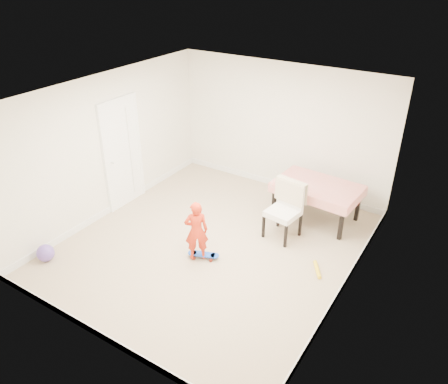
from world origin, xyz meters
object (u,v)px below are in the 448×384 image
Objects in this scene: dining_table at (316,201)px; skateboard at (203,256)px; child at (196,233)px; dining_chair at (283,211)px; balloon at (46,253)px.

dining_table reaches higher than skateboard.
dining_table is 2.47m from child.
dining_table is at bearing 82.13° from dining_chair.
dining_chair reaches higher than dining_table.
skateboard is 1.84× the size of balloon.
balloon is (-2.89, -2.64, -0.37)m from dining_chair.
balloon is at bearing -167.14° from skateboard.
dining_chair reaches higher than skateboard.
dining_table is 1.47× the size of child.
dining_table is at bearing 48.19° from balloon.
skateboard is (-0.80, -1.24, -0.47)m from dining_chair.
dining_table is 2.39m from skateboard.
skateboard is 0.50× the size of child.
dining_table is 0.93m from dining_chair.
dining_chair is (-0.26, -0.88, 0.16)m from dining_table.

